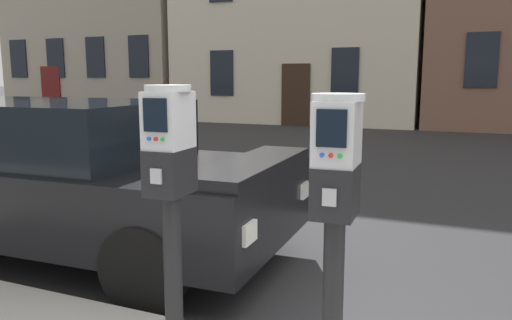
% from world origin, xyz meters
% --- Properties ---
extents(parking_meter_near_kerb, '(0.23, 0.26, 1.46)m').
position_xyz_m(parking_meter_near_kerb, '(-0.74, -0.32, 1.15)').
color(parking_meter_near_kerb, black).
rests_on(parking_meter_near_kerb, sidewalk_slab).
extents(parking_meter_twin_adjacent, '(0.23, 0.26, 1.43)m').
position_xyz_m(parking_meter_twin_adjacent, '(0.07, -0.32, 1.13)').
color(parking_meter_twin_adjacent, black).
rests_on(parking_meter_twin_adjacent, sidewalk_slab).
extents(parked_car_red_compact, '(4.48, 1.98, 1.42)m').
position_xyz_m(parked_car_red_compact, '(-3.01, 1.21, 0.75)').
color(parked_car_red_compact, black).
rests_on(parked_car_red_compact, ground_plane).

